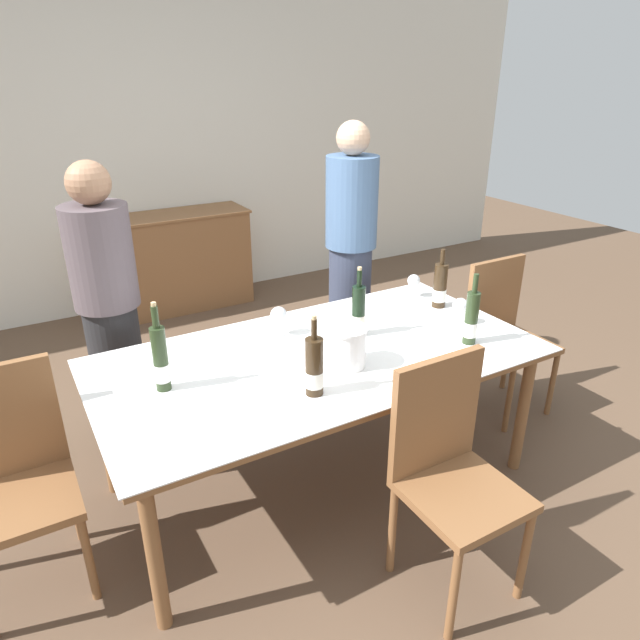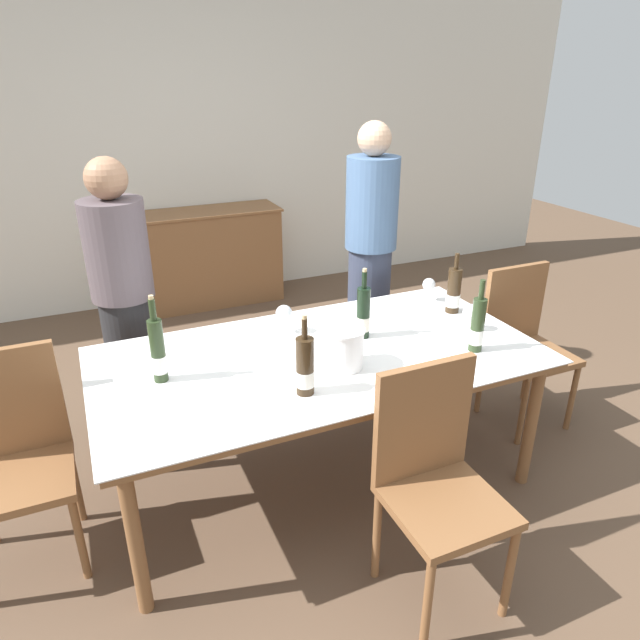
% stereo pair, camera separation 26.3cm
% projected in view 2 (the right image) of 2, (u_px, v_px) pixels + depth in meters
% --- Properties ---
extents(ground_plane, '(12.00, 12.00, 0.00)m').
position_uv_depth(ground_plane, '(320.00, 477.00, 3.01)').
color(ground_plane, brown).
extents(back_wall, '(8.00, 0.10, 2.80)m').
position_uv_depth(back_wall, '(182.00, 140.00, 4.90)').
color(back_wall, silver).
rests_on(back_wall, ground_plane).
extents(sideboard_cabinet, '(1.22, 0.46, 0.85)m').
position_uv_depth(sideboard_cabinet, '(212.00, 257.00, 5.10)').
color(sideboard_cabinet, brown).
rests_on(sideboard_cabinet, ground_plane).
extents(dining_table, '(2.10, 1.08, 0.73)m').
position_uv_depth(dining_table, '(320.00, 365.00, 2.73)').
color(dining_table, brown).
rests_on(dining_table, ground_plane).
extents(ice_bucket, '(0.19, 0.19, 0.19)m').
position_uv_depth(ice_bucket, '(344.00, 347.00, 2.56)').
color(ice_bucket, white).
rests_on(ice_bucket, dining_table).
extents(wine_bottle_0, '(0.08, 0.08, 0.34)m').
position_uv_depth(wine_bottle_0, '(454.00, 292.00, 3.14)').
color(wine_bottle_0, '#332314').
rests_on(wine_bottle_0, dining_table).
extents(wine_bottle_1, '(0.08, 0.08, 0.36)m').
position_uv_depth(wine_bottle_1, '(305.00, 368.00, 2.34)').
color(wine_bottle_1, '#332314').
rests_on(wine_bottle_1, dining_table).
extents(wine_bottle_2, '(0.07, 0.07, 0.36)m').
position_uv_depth(wine_bottle_2, '(477.00, 326.00, 2.70)').
color(wine_bottle_2, '#28381E').
rests_on(wine_bottle_2, dining_table).
extents(wine_bottle_3, '(0.07, 0.07, 0.36)m').
position_uv_depth(wine_bottle_3, '(363.00, 314.00, 2.84)').
color(wine_bottle_3, black).
rests_on(wine_bottle_3, dining_table).
extents(wine_bottle_4, '(0.06, 0.06, 0.40)m').
position_uv_depth(wine_bottle_4, '(158.00, 351.00, 2.43)').
color(wine_bottle_4, '#28381E').
rests_on(wine_bottle_4, dining_table).
extents(wine_glass_0, '(0.07, 0.07, 0.14)m').
position_uv_depth(wine_glass_0, '(429.00, 286.00, 3.29)').
color(wine_glass_0, white).
rests_on(wine_glass_0, dining_table).
extents(wine_glass_1, '(0.09, 0.09, 0.15)m').
position_uv_depth(wine_glass_1, '(284.00, 314.00, 2.89)').
color(wine_glass_1, white).
rests_on(wine_glass_1, dining_table).
extents(wine_glass_2, '(0.08, 0.08, 0.14)m').
position_uv_depth(wine_glass_2, '(471.00, 313.00, 2.92)').
color(wine_glass_2, white).
rests_on(wine_glass_2, dining_table).
extents(chair_near_front, '(0.42, 0.42, 0.98)m').
position_uv_depth(chair_near_front, '(434.00, 471.00, 2.19)').
color(chair_near_front, brown).
rests_on(chair_near_front, ground_plane).
extents(chair_right_end, '(0.42, 0.42, 0.93)m').
position_uv_depth(chair_right_end, '(522.00, 336.00, 3.36)').
color(chair_right_end, brown).
rests_on(chair_right_end, ground_plane).
extents(chair_left_end, '(0.42, 0.42, 0.94)m').
position_uv_depth(chair_left_end, '(16.00, 448.00, 2.37)').
color(chair_left_end, brown).
rests_on(chair_left_end, ground_plane).
extents(person_host, '(0.33, 0.33, 1.58)m').
position_uv_depth(person_host, '(125.00, 305.00, 3.11)').
color(person_host, '#262628').
rests_on(person_host, ground_plane).
extents(person_guest_left, '(0.33, 0.33, 1.69)m').
position_uv_depth(person_guest_left, '(370.00, 257.00, 3.69)').
color(person_guest_left, '#383F56').
rests_on(person_guest_left, ground_plane).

